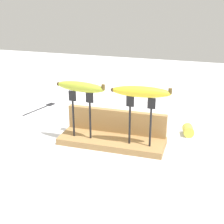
{
  "coord_description": "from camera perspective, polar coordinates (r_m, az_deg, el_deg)",
  "views": [
    {
      "loc": [
        0.31,
        -1.01,
        0.53
      ],
      "look_at": [
        0.0,
        0.0,
        0.12
      ],
      "focal_mm": 52.13,
      "sensor_mm": 36.0,
      "label": 1
    }
  ],
  "objects": [
    {
      "name": "ground_plane",
      "position": [
        1.18,
        -0.0,
        -5.6
      ],
      "size": [
        3.0,
        3.0,
        0.0
      ],
      "primitive_type": "plane",
      "color": "silver"
    },
    {
      "name": "wooden_board",
      "position": [
        1.17,
        -0.0,
        -5.09
      ],
      "size": [
        0.38,
        0.13,
        0.02
      ],
      "primitive_type": "cube",
      "color": "#A87F4C",
      "rests_on": "ground"
    },
    {
      "name": "board_backstop",
      "position": [
        1.2,
        0.78,
        -1.6
      ],
      "size": [
        0.37,
        0.02,
        0.09
      ],
      "primitive_type": "cube",
      "color": "#A87F4C",
      "rests_on": "wooden_board"
    },
    {
      "name": "fork_stand_left",
      "position": [
        1.14,
        -5.39,
        0.3
      ],
      "size": [
        0.09,
        0.01,
        0.17
      ],
      "color": "black",
      "rests_on": "wooden_board"
    },
    {
      "name": "fork_stand_right",
      "position": [
        1.08,
        4.98,
        -0.82
      ],
      "size": [
        0.1,
        0.01,
        0.17
      ],
      "color": "black",
      "rests_on": "wooden_board"
    },
    {
      "name": "banana_raised_left",
      "position": [
        1.11,
        -5.54,
        4.43
      ],
      "size": [
        0.19,
        0.05,
        0.04
      ],
      "color": "#B2C138",
      "rests_on": "fork_stand_left"
    },
    {
      "name": "banana_raised_right",
      "position": [
        1.05,
        5.13,
        3.56
      ],
      "size": [
        0.2,
        0.05,
        0.04
      ],
      "color": "yellow",
      "rests_on": "fork_stand_right"
    },
    {
      "name": "fork_fallen_far",
      "position": [
        1.55,
        -12.04,
        0.85
      ],
      "size": [
        0.07,
        0.19,
        0.01
      ],
      "color": "black",
      "rests_on": "ground"
    },
    {
      "name": "banana_chunk_far",
      "position": [
        1.27,
        13.2,
        -3.12
      ],
      "size": [
        0.05,
        0.06,
        0.04
      ],
      "color": "#DBD147",
      "rests_on": "ground"
    }
  ]
}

